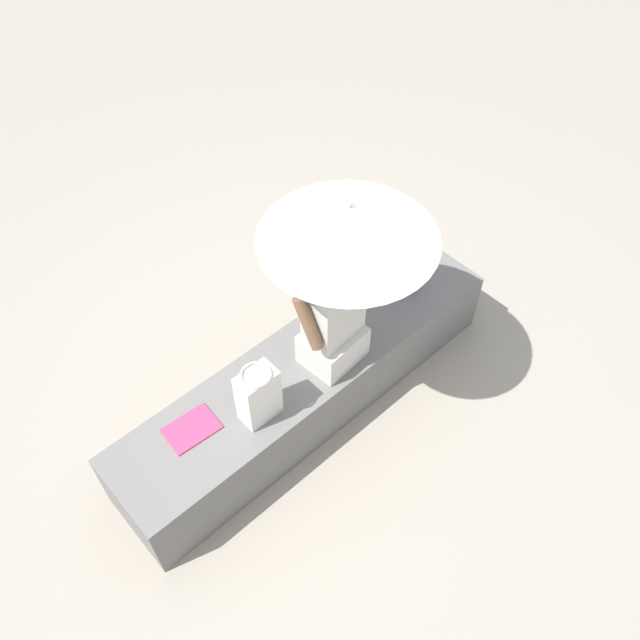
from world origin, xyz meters
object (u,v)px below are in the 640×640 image
at_px(handbag_black, 258,395).
at_px(tote_bag_canvas, 398,263).
at_px(magazine, 192,429).
at_px(person_seated, 334,314).
at_px(parasol, 349,223).

height_order(handbag_black, tote_bag_canvas, handbag_black).
xyz_separation_m(tote_bag_canvas, magazine, (-1.62, -0.01, -0.17)).
xyz_separation_m(person_seated, magazine, (-0.90, 0.16, -0.38)).
bearing_deg(magazine, tote_bag_canvas, 4.00).
relative_size(person_seated, parasol, 0.79).
xyz_separation_m(person_seated, handbag_black, (-0.56, -0.02, -0.20)).
height_order(parasol, tote_bag_canvas, parasol).
relative_size(parasol, handbag_black, 3.04).
bearing_deg(person_seated, handbag_black, -178.09).
distance_m(parasol, magazine, 1.41).
bearing_deg(magazine, parasol, -6.05).
bearing_deg(handbag_black, magazine, 152.91).
distance_m(parasol, tote_bag_canvas, 1.07).
distance_m(handbag_black, magazine, 0.42).
xyz_separation_m(handbag_black, tote_bag_canvas, (1.28, 0.18, -0.01)).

